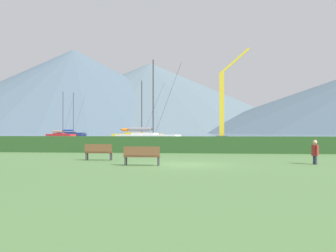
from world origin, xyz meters
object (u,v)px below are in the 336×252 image
sailboat_slip_6 (138,137)px  park_bench_near_path (99,151)px  dock_crane (223,111)px  park_bench_under_tree (142,155)px  person_seated_viewer (315,151)px  sailboat_slip_5 (72,134)px  sailboat_slip_2 (61,136)px  sailboat_slip_4 (149,139)px

sailboat_slip_6 → park_bench_near_path: bearing=-77.0°
sailboat_slip_6 → dock_crane: size_ratio=0.59×
park_bench_under_tree → person_seated_viewer: 8.86m
sailboat_slip_5 → person_seated_viewer: bearing=-54.6°
person_seated_viewer → dock_crane: size_ratio=0.08×
sailboat_slip_6 → park_bench_under_tree: (8.08, -43.09, -0.18)m
park_bench_near_path → park_bench_under_tree: same height
park_bench_near_path → dock_crane: size_ratio=0.10×
sailboat_slip_2 → park_bench_under_tree: (27.83, -62.95, -0.06)m
park_bench_near_path → dock_crane: (8.03, 48.29, 4.50)m
sailboat_slip_5 → dock_crane: bearing=-33.1°
sailboat_slip_2 → person_seated_viewer: (36.51, -61.18, 0.09)m
sailboat_slip_4 → dock_crane: 23.47m
sailboat_slip_2 → sailboat_slip_4: 40.02m
park_bench_near_path → dock_crane: 49.16m
sailboat_slip_6 → person_seated_viewer: bearing=-62.0°
sailboat_slip_2 → park_bench_under_tree: 68.83m
sailboat_slip_2 → sailboat_slip_5: (-5.94, 23.27, 0.10)m
park_bench_near_path → park_bench_under_tree: size_ratio=0.89×
park_bench_near_path → person_seated_viewer: (11.80, -1.52, 0.16)m
person_seated_viewer → dock_crane: 50.15m
park_bench_under_tree → dock_crane: 52.01m
sailboat_slip_6 → park_bench_near_path: size_ratio=5.85×
dock_crane → person_seated_viewer: bearing=-85.7°
sailboat_slip_5 → sailboat_slip_6: 50.20m
person_seated_viewer → sailboat_slip_4: bearing=103.7°
sailboat_slip_4 → park_bench_under_tree: sailboat_slip_4 is taller
sailboat_slip_4 → park_bench_near_path: size_ratio=6.49×
sailboat_slip_2 → sailboat_slip_4: sailboat_slip_4 is taller
sailboat_slip_2 → sailboat_slip_5: size_ratio=0.84×
sailboat_slip_5 → sailboat_slip_6: size_ratio=1.24×
person_seated_viewer → park_bench_under_tree: bearing=-179.3°
person_seated_viewer → dock_crane: dock_crane is taller
sailboat_slip_4 → park_bench_near_path: 27.23m
sailboat_slip_5 → park_bench_under_tree: (33.77, -86.22, -0.17)m
dock_crane → sailboat_slip_6: bearing=-146.8°
sailboat_slip_2 → park_bench_under_tree: sailboat_slip_2 is taller
sailboat_slip_2 → park_bench_near_path: 64.58m
sailboat_slip_5 → dock_crane: 52.11m
sailboat_slip_6 → dock_crane: dock_crane is taller
sailboat_slip_4 → sailboat_slip_6: (-3.64, 12.61, -0.02)m
dock_crane → park_bench_near_path: bearing=-99.4°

